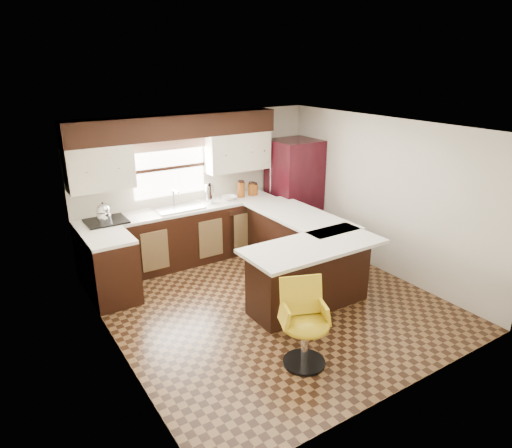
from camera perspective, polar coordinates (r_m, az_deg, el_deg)
floor at (r=6.44m, az=1.87°, el=-9.76°), size 4.40×4.40×0.00m
ceiling at (r=5.66m, az=2.15°, el=11.89°), size 4.40×4.40×0.00m
wall_back at (r=7.77m, az=-7.27°, el=4.90°), size 4.40×0.00×4.40m
wall_front at (r=4.46m, az=18.39°, el=-7.60°), size 4.40×0.00×4.40m
wall_left at (r=5.13m, az=-17.75°, el=-3.89°), size 0.00×4.40×4.40m
wall_right at (r=7.29m, az=15.74°, el=3.31°), size 0.00×4.40×4.40m
base_cab_back at (r=7.57m, az=-9.11°, el=-1.59°), size 3.30×0.60×0.90m
base_cab_left at (r=6.61m, az=-17.55°, el=-5.58°), size 0.60×0.70×0.90m
counter_back at (r=7.41m, az=-9.30°, el=1.82°), size 3.30×0.60×0.04m
counter_left at (r=6.43m, az=-17.98°, el=-1.76°), size 0.60×0.70×0.04m
soffit at (r=7.26m, az=-9.91°, el=11.93°), size 3.40×0.35×0.36m
upper_cab_left at (r=6.97m, az=-18.97°, el=6.65°), size 0.94×0.35×0.64m
upper_cab_right at (r=7.82m, az=-2.33°, el=9.04°), size 1.14×0.35×0.64m
window_pane at (r=7.48m, az=-10.79°, el=6.88°), size 1.20×0.02×0.90m
valance at (r=7.37m, az=-10.87°, el=9.78°), size 1.30×0.06×0.18m
sink at (r=7.36m, az=-9.61°, el=1.99°), size 0.75×0.45×0.03m
dishwasher at (r=7.76m, az=-1.49°, el=-0.93°), size 0.58×0.03×0.78m
cooktop at (r=7.03m, az=-18.22°, el=0.34°), size 0.58×0.50×0.02m
peninsula_long at (r=7.18m, az=5.02°, el=-2.60°), size 0.60×1.95×0.90m
peninsula_return at (r=6.19m, az=6.65°, el=-6.50°), size 1.65×0.60×0.90m
counter_pen_long at (r=7.04m, az=5.46°, el=1.04°), size 0.84×1.95×0.04m
counter_pen_return at (r=5.92m, az=7.23°, el=-2.76°), size 1.89×0.84×0.04m
refrigerator at (r=8.31m, az=4.74°, el=4.07°), size 0.80×0.77×1.87m
bar_chair at (r=5.06m, az=6.21°, el=-12.53°), size 0.67×0.67×0.97m
kettle at (r=6.97m, az=-18.55°, el=1.49°), size 0.21×0.21×0.28m
percolator at (r=7.57m, az=-5.83°, el=3.74°), size 0.14×0.14×0.31m
mixing_bowl at (r=7.76m, az=-3.39°, el=3.29°), size 0.28×0.28×0.06m
canister_large at (r=7.87m, az=-1.88°, el=4.30°), size 0.13×0.13×0.26m
canister_med at (r=7.99m, az=-0.53°, el=4.34°), size 0.13×0.13×0.21m
canister_small at (r=8.02m, az=-0.27°, el=4.32°), size 0.14×0.14×0.19m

